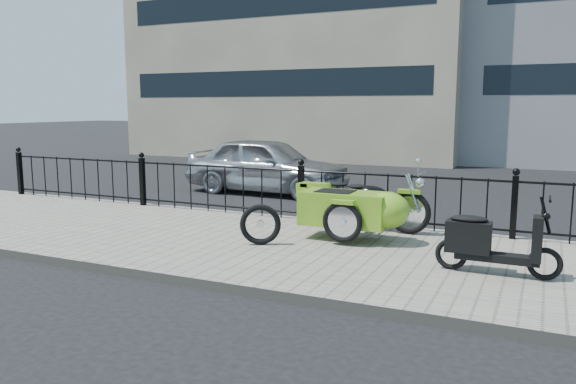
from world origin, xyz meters
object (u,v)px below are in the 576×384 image
at_px(motorcycle_sidecar, 359,208).
at_px(scooter, 488,243).
at_px(sedan_car, 267,165).
at_px(spare_tire, 260,225).

height_order(motorcycle_sidecar, scooter, motorcycle_sidecar).
bearing_deg(scooter, sedan_car, 137.01).
bearing_deg(sedan_car, scooter, -130.54).
distance_m(motorcycle_sidecar, sedan_car, 5.54).
height_order(motorcycle_sidecar, spare_tire, motorcycle_sidecar).
xyz_separation_m(motorcycle_sidecar, scooter, (1.96, -1.10, -0.10)).
relative_size(spare_tire, sedan_car, 0.15).
relative_size(motorcycle_sidecar, spare_tire, 3.83).
bearing_deg(scooter, motorcycle_sidecar, 150.78).
height_order(scooter, sedan_car, sedan_car).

